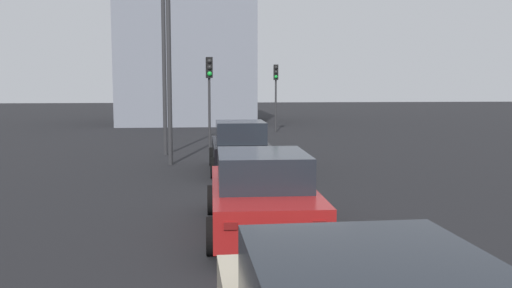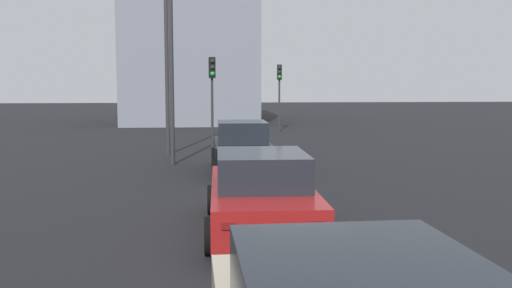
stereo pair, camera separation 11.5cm
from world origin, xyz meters
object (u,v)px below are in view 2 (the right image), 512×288
at_px(street_lamp_far, 171,45).
at_px(street_lamp_kerbside, 166,23).
at_px(car_red_second, 261,193).
at_px(traffic_light_near_right, 212,83).
at_px(traffic_light_near_left, 279,84).
at_px(car_black_lead, 242,148).

bearing_deg(street_lamp_far, street_lamp_kerbside, 6.72).
xyz_separation_m(car_red_second, street_lamp_kerbside, (12.05, 2.49, 4.50)).
height_order(traffic_light_near_right, street_lamp_kerbside, street_lamp_kerbside).
bearing_deg(street_lamp_far, traffic_light_near_left, -23.33).
height_order(traffic_light_near_left, traffic_light_near_right, same).
xyz_separation_m(car_black_lead, traffic_light_near_left, (14.75, -3.28, 2.10)).
distance_m(traffic_light_near_right, street_lamp_far, 5.04).
height_order(car_black_lead, street_lamp_far, street_lamp_far).
xyz_separation_m(street_lamp_kerbside, street_lamp_far, (-2.81, -0.33, -1.05)).
relative_size(car_red_second, traffic_light_near_left, 1.19).
distance_m(car_red_second, street_lamp_far, 10.10).
distance_m(car_red_second, street_lamp_kerbside, 13.10).
bearing_deg(car_red_second, street_lamp_far, 14.61).
relative_size(car_black_lead, street_lamp_kerbside, 0.47).
height_order(car_red_second, street_lamp_far, street_lamp_far).
bearing_deg(car_black_lead, street_lamp_kerbside, 30.90).
xyz_separation_m(car_black_lead, street_lamp_far, (1.75, 2.33, 3.42)).
bearing_deg(traffic_light_near_right, car_black_lead, 1.13).
height_order(car_black_lead, car_red_second, car_black_lead).
height_order(car_red_second, street_lamp_kerbside, street_lamp_kerbside).
xyz_separation_m(traffic_light_near_left, traffic_light_near_right, (-8.36, 4.11, -0.00)).
relative_size(car_red_second, traffic_light_near_right, 1.19).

